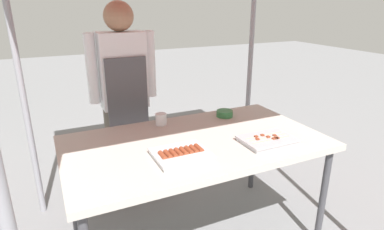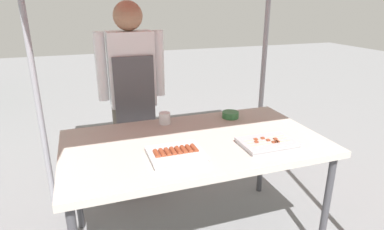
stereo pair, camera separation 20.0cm
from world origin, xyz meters
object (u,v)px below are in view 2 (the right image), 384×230
object	(u,v)px
stall_table	(195,148)
tray_meat_skewers	(267,143)
vendor_woman	(132,88)
drink_cup_near_edge	(165,118)
condiment_bowl	(230,115)
tray_grilled_sausages	(176,154)

from	to	relation	value
stall_table	tray_meat_skewers	bearing A→B (deg)	-29.63
tray_meat_skewers	vendor_woman	size ratio (longest dim) A/B	0.21
drink_cup_near_edge	condiment_bowl	bearing A→B (deg)	-4.50
tray_grilled_sausages	drink_cup_near_edge	world-z (taller)	drink_cup_near_edge
condiment_bowl	drink_cup_near_edge	bearing A→B (deg)	175.50
tray_grilled_sausages	condiment_bowl	distance (m)	0.74
stall_table	condiment_bowl	world-z (taller)	condiment_bowl
tray_grilled_sausages	condiment_bowl	bearing A→B (deg)	40.57
tray_meat_skewers	drink_cup_near_edge	size ratio (longest dim) A/B	4.02
tray_grilled_sausages	vendor_woman	bearing A→B (deg)	95.26
stall_table	vendor_woman	world-z (taller)	vendor_woman
stall_table	drink_cup_near_edge	bearing A→B (deg)	106.65
stall_table	drink_cup_near_edge	distance (m)	0.37
condiment_bowl	stall_table	bearing A→B (deg)	-142.18
drink_cup_near_edge	tray_grilled_sausages	bearing A→B (deg)	-97.98
tray_grilled_sausages	drink_cup_near_edge	distance (m)	0.53
drink_cup_near_edge	vendor_woman	world-z (taller)	vendor_woman
vendor_woman	stall_table	bearing A→B (deg)	109.63
condiment_bowl	drink_cup_near_edge	size ratio (longest dim) A/B	1.50
tray_grilled_sausages	stall_table	bearing A→B (deg)	45.96
tray_grilled_sausages	tray_meat_skewers	xyz separation A→B (m)	(0.56, -0.04, -0.00)
tray_meat_skewers	stall_table	bearing A→B (deg)	150.37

